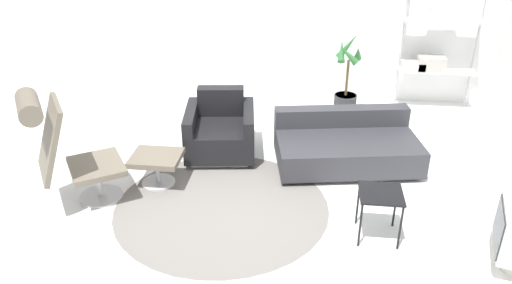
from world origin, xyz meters
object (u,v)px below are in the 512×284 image
at_px(shelf_unit, 435,44).
at_px(ottoman, 157,162).
at_px(side_table, 381,198).
at_px(potted_plant, 346,89).
at_px(lounge_chair, 61,141).
at_px(couch_low, 346,147).
at_px(armchair_red, 220,132).

bearing_deg(shelf_unit, ottoman, -142.05).
relative_size(side_table, potted_plant, 0.41).
distance_m(side_table, shelf_unit, 3.41).
xyz_separation_m(lounge_chair, couch_low, (2.78, 1.20, -0.50)).
relative_size(ottoman, shelf_unit, 0.25).
height_order(ottoman, shelf_unit, shelf_unit).
height_order(couch_low, potted_plant, potted_plant).
bearing_deg(shelf_unit, potted_plant, -161.24).
distance_m(couch_low, shelf_unit, 2.35).
distance_m(ottoman, shelf_unit, 4.21).
bearing_deg(potted_plant, couch_low, -91.96).
bearing_deg(side_table, potted_plant, 93.79).
distance_m(armchair_red, couch_low, 1.48).
bearing_deg(side_table, armchair_red, 139.79).
bearing_deg(armchair_red, couch_low, 168.90).
height_order(couch_low, shelf_unit, shelf_unit).
xyz_separation_m(armchair_red, side_table, (1.72, -1.45, 0.13)).
bearing_deg(couch_low, side_table, 89.71).
height_order(armchair_red, potted_plant, potted_plant).
bearing_deg(ottoman, side_table, -16.32).
xyz_separation_m(lounge_chair, shelf_unit, (4.03, 3.05, 0.23)).
height_order(lounge_chair, potted_plant, lounge_chair).
bearing_deg(potted_plant, ottoman, -134.06).
bearing_deg(armchair_red, ottoman, 47.47).
xyz_separation_m(potted_plant, shelf_unit, (1.20, 0.41, 0.56)).
distance_m(potted_plant, shelf_unit, 1.38).
distance_m(couch_low, side_table, 1.40).
bearing_deg(ottoman, lounge_chair, -146.55).
height_order(lounge_chair, ottoman, lounge_chair).
xyz_separation_m(lounge_chair, potted_plant, (2.83, 2.64, -0.33)).
bearing_deg(lounge_chair, shelf_unit, 93.70).
bearing_deg(couch_low, lounge_chair, 13.20).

